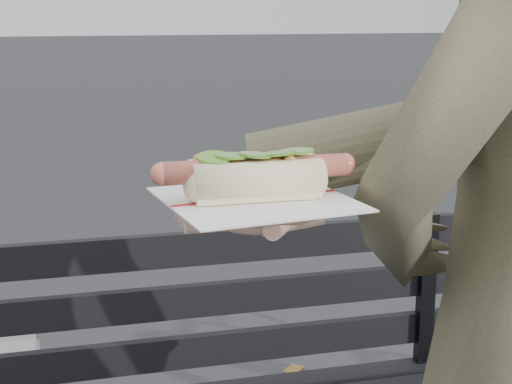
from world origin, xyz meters
TOP-DOWN VIEW (x-y plane):
  - held_hotdog at (0.07, 0.05)m, footprint 0.64×0.31m

SIDE VIEW (x-z plane):
  - held_hotdog at x=0.07m, z-range 1.13..1.32m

